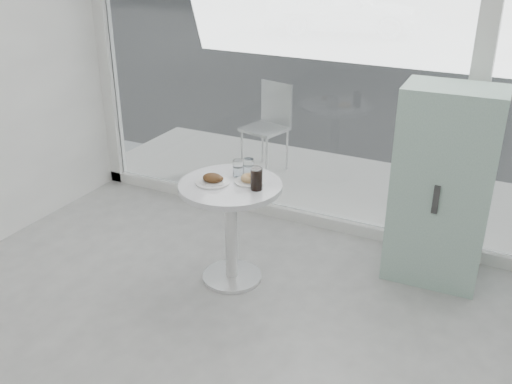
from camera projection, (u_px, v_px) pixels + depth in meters
The scene contains 12 objects.
storefront at pixel (369, 27), 4.19m from camera, with size 5.00×0.14×3.00m.
main_table at pixel (231, 212), 4.02m from camera, with size 0.72×0.72×0.77m.
patio_deck at pixel (371, 192), 5.57m from camera, with size 5.60×1.60×0.05m, color white.
street at pixel (499, 26), 15.48m from camera, with size 40.00×24.00×0.00m, color #393939.
mint_cabinet at pixel (442, 187), 4.00m from camera, with size 0.68×0.48×1.43m.
patio_chair at pixel (269, 121), 5.87m from camera, with size 0.48×0.48×0.91m.
car_white at pixel (341, 7), 14.04m from camera, with size 1.50×3.74×1.27m, color silver.
plate_fritter at pixel (213, 180), 3.92m from camera, with size 0.24×0.24×0.07m.
plate_donut at pixel (250, 180), 3.94m from camera, with size 0.21×0.21×0.05m.
water_tumbler_a at pixel (238, 169), 4.02m from camera, with size 0.07×0.07×0.12m.
water_tumbler_b at pixel (249, 168), 4.04m from camera, with size 0.07×0.07×0.12m.
cola_glass at pixel (257, 179), 3.81m from camera, with size 0.08×0.08×0.16m.
Camera 1 is at (1.27, -1.23, 2.36)m, focal length 40.00 mm.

